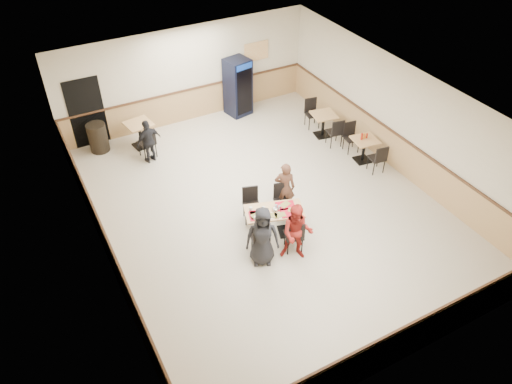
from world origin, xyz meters
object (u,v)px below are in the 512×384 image
lone_diner (149,141)px  side_table_near (364,147)px  main_table (274,218)px  diner_woman_left (262,236)px  trash_bin (98,138)px  pepsi_cooler (238,87)px  diner_woman_right (297,233)px  diner_man_opposite (285,188)px  side_table_far (323,121)px  back_table (140,131)px

lone_diner → side_table_near: 6.01m
main_table → diner_woman_left: bearing=-117.9°
diner_woman_left → lone_diner: size_ratio=1.14×
main_table → trash_bin: trash_bin is taller
side_table_near → pepsi_cooler: size_ratio=0.40×
main_table → diner_woman_right: bearing=-67.6°
main_table → diner_woman_left: size_ratio=1.00×
diner_woman_left → lone_diner: bearing=125.4°
lone_diner → side_table_near: size_ratio=1.75×
diner_man_opposite → side_table_far: diner_man_opposite is taller
pepsi_cooler → side_table_far: bearing=-67.3°
diner_woman_right → trash_bin: diner_woman_right is taller
diner_woman_left → lone_diner: diner_woman_left is taller
main_table → diner_woman_left: (-0.66, -0.64, 0.27)m
main_table → diner_man_opposite: 0.95m
pepsi_cooler → diner_woman_left: bearing=-123.2°
side_table_far → back_table: bearing=157.8°
side_table_far → diner_woman_left: bearing=-138.0°
pepsi_cooler → trash_bin: 4.58m
diner_woman_right → back_table: size_ratio=1.76×
diner_man_opposite → diner_woman_right: bearing=98.1°
back_table → trash_bin: size_ratio=0.95×
diner_man_opposite → back_table: (-2.22, 4.50, -0.19)m
lone_diner → side_table_near: (5.29, -2.84, -0.18)m
diner_woman_right → back_table: bearing=137.8°
main_table → side_table_far: size_ratio=1.88×
side_table_near → diner_woman_right: bearing=-147.8°
trash_bin → side_table_near: bearing=-32.3°
back_table → diner_man_opposite: bearing=-63.7°
diner_woman_left → diner_woman_right: size_ratio=1.03×
main_table → diner_woman_right: (0.07, -0.88, 0.25)m
diner_man_opposite → trash_bin: diner_man_opposite is taller
diner_woman_right → lone_diner: size_ratio=1.11×
side_table_far → main_table: bearing=-138.5°
diner_woman_left → back_table: 5.85m
trash_bin → back_table: bearing=-17.0°
main_table → pepsi_cooler: (1.85, 5.53, 0.45)m
diner_woman_left → diner_man_opposite: bearing=69.0°
side_table_near → trash_bin: bearing=147.7°
diner_man_opposite → side_table_near: 3.18m
lone_diner → trash_bin: lone_diner is taller
side_table_far → pepsi_cooler: (-1.64, 2.45, 0.44)m
side_table_near → back_table: 6.46m
side_table_near → pepsi_cooler: 4.54m
back_table → pepsi_cooler: bearing=6.6°
pepsi_cooler → side_table_near: bearing=-76.5°
diner_man_opposite → back_table: diner_man_opposite is taller
diner_woman_left → back_table: bearing=123.8°
diner_man_opposite → pepsi_cooler: bearing=-74.1°
diner_man_opposite → pepsi_cooler: size_ratio=0.76×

